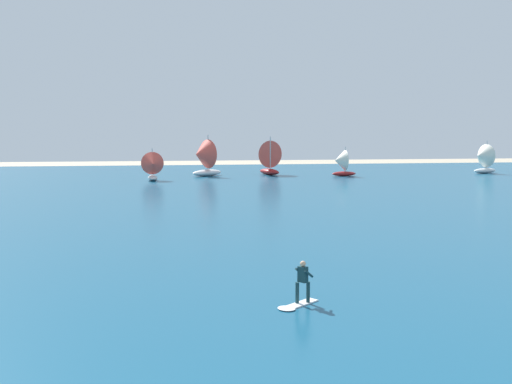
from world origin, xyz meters
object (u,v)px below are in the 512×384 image
object	(u,v)px
sailboat_trailing	(153,166)
sailboat_center_horizon	(203,157)
kitesurfer	(300,289)
sailboat_near_shore	(482,158)
sailboat_leading	(341,163)
sailboat_mid_left	(267,157)

from	to	relation	value
sailboat_trailing	sailboat_center_horizon	bearing A→B (deg)	41.48
kitesurfer	sailboat_near_shore	distance (m)	67.52
kitesurfer	sailboat_center_horizon	bearing A→B (deg)	91.80
sailboat_trailing	sailboat_leading	world-z (taller)	sailboat_trailing
sailboat_trailing	sailboat_leading	size ratio (longest dim) A/B	1.01
kitesurfer	sailboat_near_shore	bearing A→B (deg)	56.90
sailboat_near_shore	sailboat_trailing	size ratio (longest dim) A/B	1.17
sailboat_center_horizon	sailboat_near_shore	bearing A→B (deg)	-0.11
kitesurfer	sailboat_mid_left	xyz separation A→B (m)	(6.99, 58.54, 1.76)
kitesurfer	sailboat_near_shore	world-z (taller)	sailboat_near_shore
sailboat_mid_left	sailboat_trailing	size ratio (longest dim) A/B	1.33
sailboat_leading	sailboat_mid_left	bearing A→B (deg)	157.00
sailboat_mid_left	sailboat_trailing	bearing A→B (deg)	-153.66
sailboat_leading	sailboat_center_horizon	bearing A→B (deg)	173.68
sailboat_trailing	sailboat_near_shore	bearing A→B (deg)	6.89
sailboat_near_shore	sailboat_mid_left	bearing A→B (deg)	176.18
sailboat_near_shore	sailboat_center_horizon	bearing A→B (deg)	179.89
kitesurfer	sailboat_near_shore	size ratio (longest dim) A/B	0.41
sailboat_leading	kitesurfer	bearing A→B (deg)	-106.52
sailboat_mid_left	sailboat_near_shore	bearing A→B (deg)	-3.82
kitesurfer	sailboat_leading	bearing A→B (deg)	73.48
sailboat_center_horizon	sailboat_trailing	world-z (taller)	sailboat_center_horizon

